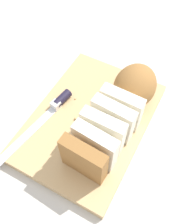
{
  "coord_description": "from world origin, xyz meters",
  "views": [
    {
      "loc": [
        0.3,
        0.16,
        0.56
      ],
      "look_at": [
        0.0,
        0.0,
        0.05
      ],
      "focal_mm": 41.16,
      "sensor_mm": 36.0,
      "label": 1
    }
  ],
  "objects": [
    {
      "name": "bread_loaf",
      "position": [
        -0.03,
        0.06,
        0.08
      ],
      "size": [
        0.31,
        0.12,
        0.1
      ],
      "rotation": [
        0.0,
        0.0,
        -0.06
      ],
      "color": "#996633",
      "rests_on": "cutting_board"
    },
    {
      "name": "ground_plane",
      "position": [
        0.0,
        0.0,
        0.0
      ],
      "size": [
        3.0,
        3.0,
        0.0
      ],
      "primitive_type": "plane",
      "color": "beige"
    },
    {
      "name": "crumb_stray_right",
      "position": [
        -0.03,
        0.07,
        0.03
      ],
      "size": [
        0.01,
        0.01,
        0.01
      ],
      "primitive_type": "sphere",
      "color": "tan",
      "rests_on": "cutting_board"
    },
    {
      "name": "bread_knife",
      "position": [
        0.02,
        -0.09,
        0.03
      ],
      "size": [
        0.25,
        0.06,
        0.02
      ],
      "rotation": [
        0.0,
        0.0,
        -0.17
      ],
      "color": "silver",
      "rests_on": "cutting_board"
    },
    {
      "name": "crumb_near_knife",
      "position": [
        0.02,
        -0.03,
        0.03
      ],
      "size": [
        0.01,
        0.01,
        0.01
      ],
      "primitive_type": "sphere",
      "color": "tan",
      "rests_on": "cutting_board"
    },
    {
      "name": "crumb_stray_left",
      "position": [
        0.01,
        -0.01,
        0.03
      ],
      "size": [
        0.01,
        0.01,
        0.01
      ],
      "primitive_type": "sphere",
      "color": "tan",
      "rests_on": "cutting_board"
    },
    {
      "name": "crumb_near_loaf",
      "position": [
        -0.04,
        -0.06,
        0.03
      ],
      "size": [
        0.0,
        0.0,
        0.0
      ],
      "primitive_type": "sphere",
      "color": "tan",
      "rests_on": "cutting_board"
    },
    {
      "name": "cutting_board",
      "position": [
        0.0,
        0.0,
        0.01
      ],
      "size": [
        0.38,
        0.27,
        0.02
      ],
      "primitive_type": "cube",
      "rotation": [
        0.0,
        0.0,
        -0.01
      ],
      "color": "tan",
      "rests_on": "ground_plane"
    }
  ]
}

